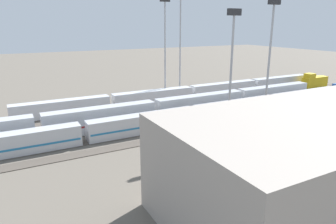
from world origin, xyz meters
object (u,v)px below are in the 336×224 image
Objects in this scene: train_on_track_1 at (314,81)px; light_mast_1 at (270,48)px; train_on_track_3 at (155,111)px; train_on_track_0 at (191,93)px; light_mast_3 at (232,56)px; train_on_track_4 at (186,116)px; light_mast_0 at (180,27)px; light_mast_2 at (165,37)px.

light_mast_1 reaches higher than train_on_track_1.
train_on_track_1 is 67.17m from train_on_track_3.
train_on_track_0 is 24.10m from train_on_track_3.
light_mast_1 reaches higher than light_mast_3.
light_mast_1 is at bearing 147.59° from train_on_track_4.
light_mast_0 reaches higher than train_on_track_1.
train_on_track_0 is 18.91m from light_mast_0.
train_on_track_4 is at bearing 73.52° from light_mast_2.
light_mast_1 is (-1.91, 32.47, -3.77)m from light_mast_0.
train_on_track_0 is at bearing -124.57° from train_on_track_4.
light_mast_2 reaches higher than train_on_track_1.
light_mast_3 is (9.66, 0.02, -1.17)m from light_mast_1.
train_on_track_4 is (61.35, 15.00, -0.12)m from train_on_track_1.
light_mast_0 is at bearing -117.20° from train_on_track_4.
train_on_track_1 is (-47.57, 5.00, 0.14)m from train_on_track_0.
light_mast_1 is at bearing -179.87° from light_mast_3.
train_on_track_0 is at bearing -6.00° from train_on_track_1.
train_on_track_1 and train_on_track_3 have the same top height.
light_mast_0 is (-12.11, -23.57, 18.47)m from train_on_track_4.
train_on_track_0 is 32.44m from light_mast_1.
light_mast_1 is at bearing 103.14° from light_mast_2.
train_on_track_1 is 63.16m from train_on_track_4.
train_on_track_0 is 9.56× the size of train_on_track_1.
light_mast_2 is 1.18× the size of light_mast_3.
light_mast_1 reaches higher than train_on_track_4.
train_on_track_1 reaches higher than train_on_track_0.
train_on_track_1 is at bearing -153.21° from light_mast_1.
train_on_track_1 is 57.40m from light_mast_2.
light_mast_2 is at bearing -7.88° from train_on_track_1.
train_on_track_1 is 53.25m from light_mast_0.
light_mast_1 is 0.92× the size of light_mast_2.
light_mast_3 is at bearing 85.79° from light_mast_2.
light_mast_2 reaches higher than train_on_track_0.
light_mast_2 is (-6.68, -22.57, 15.88)m from train_on_track_4.
train_on_track_3 is 27.53m from light_mast_1.
light_mast_3 is at bearing 22.77° from train_on_track_1.
train_on_track_1 is 0.07× the size of train_on_track_4.
train_on_track_0 is at bearing -141.49° from train_on_track_3.
train_on_track_4 is at bearing 135.40° from train_on_track_3.
train_on_track_1 is 0.10× the size of train_on_track_3.
train_on_track_1 is 54.99m from light_mast_1.
train_on_track_4 is at bearing -32.41° from light_mast_1.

